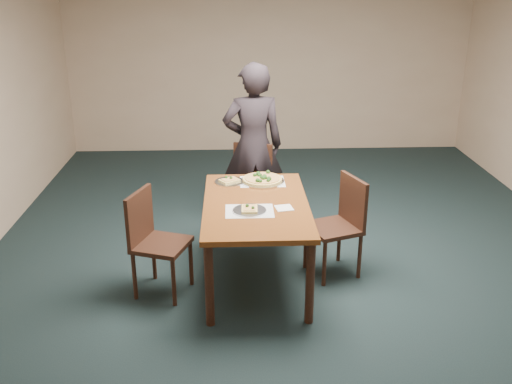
{
  "coord_description": "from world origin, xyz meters",
  "views": [
    {
      "loc": [
        -0.57,
        -4.63,
        2.6
      ],
      "look_at": [
        -0.37,
        -0.1,
        0.85
      ],
      "focal_mm": 40.0,
      "sensor_mm": 36.0,
      "label": 1
    }
  ],
  "objects_px": {
    "slice_plate_near": "(250,210)",
    "slice_plate_far": "(229,181)",
    "chair_far": "(251,182)",
    "chair_right": "(341,220)",
    "diner": "(253,146)",
    "pizza_pan": "(262,179)",
    "chair_left": "(153,237)",
    "dining_table": "(256,213)"
  },
  "relations": [
    {
      "from": "slice_plate_near",
      "to": "slice_plate_far",
      "type": "xyz_separation_m",
      "value": [
        -0.17,
        0.71,
        -0.0
      ]
    },
    {
      "from": "chair_far",
      "to": "slice_plate_near",
      "type": "distance_m",
      "value": 1.37
    },
    {
      "from": "chair_far",
      "to": "slice_plate_near",
      "type": "xyz_separation_m",
      "value": [
        -0.06,
        -1.35,
        0.25
      ]
    },
    {
      "from": "chair_right",
      "to": "slice_plate_near",
      "type": "height_order",
      "value": "chair_right"
    },
    {
      "from": "diner",
      "to": "slice_plate_near",
      "type": "relative_size",
      "value": 6.31
    },
    {
      "from": "slice_plate_far",
      "to": "pizza_pan",
      "type": "bearing_deg",
      "value": -0.51
    },
    {
      "from": "slice_plate_near",
      "to": "slice_plate_far",
      "type": "distance_m",
      "value": 0.73
    },
    {
      "from": "chair_left",
      "to": "diner",
      "type": "distance_m",
      "value": 1.72
    },
    {
      "from": "chair_right",
      "to": "slice_plate_far",
      "type": "relative_size",
      "value": 3.25
    },
    {
      "from": "diner",
      "to": "slice_plate_far",
      "type": "bearing_deg",
      "value": 66.04
    },
    {
      "from": "chair_left",
      "to": "chair_right",
      "type": "distance_m",
      "value": 1.68
    },
    {
      "from": "diner",
      "to": "pizza_pan",
      "type": "height_order",
      "value": "diner"
    },
    {
      "from": "dining_table",
      "to": "chair_far",
      "type": "bearing_deg",
      "value": 90.27
    },
    {
      "from": "pizza_pan",
      "to": "chair_right",
      "type": "bearing_deg",
      "value": -30.03
    },
    {
      "from": "chair_right",
      "to": "slice_plate_far",
      "type": "bearing_deg",
      "value": -131.99
    },
    {
      "from": "dining_table",
      "to": "slice_plate_near",
      "type": "distance_m",
      "value": 0.22
    },
    {
      "from": "diner",
      "to": "chair_right",
      "type": "bearing_deg",
      "value": 117.88
    },
    {
      "from": "diner",
      "to": "chair_far",
      "type": "bearing_deg",
      "value": 69.27
    },
    {
      "from": "dining_table",
      "to": "chair_left",
      "type": "height_order",
      "value": "chair_left"
    },
    {
      "from": "chair_right",
      "to": "slice_plate_far",
      "type": "distance_m",
      "value": 1.11
    },
    {
      "from": "chair_far",
      "to": "pizza_pan",
      "type": "bearing_deg",
      "value": -67.62
    },
    {
      "from": "chair_far",
      "to": "slice_plate_far",
      "type": "relative_size",
      "value": 3.25
    },
    {
      "from": "dining_table",
      "to": "diner",
      "type": "height_order",
      "value": "diner"
    },
    {
      "from": "pizza_pan",
      "to": "slice_plate_far",
      "type": "relative_size",
      "value": 1.48
    },
    {
      "from": "chair_far",
      "to": "slice_plate_far",
      "type": "bearing_deg",
      "value": -94.66
    },
    {
      "from": "chair_far",
      "to": "dining_table",
      "type": "bearing_deg",
      "value": -75.22
    },
    {
      "from": "chair_left",
      "to": "slice_plate_near",
      "type": "relative_size",
      "value": 3.25
    },
    {
      "from": "dining_table",
      "to": "chair_left",
      "type": "bearing_deg",
      "value": -170.7
    },
    {
      "from": "diner",
      "to": "chair_left",
      "type": "bearing_deg",
      "value": 52.23
    },
    {
      "from": "dining_table",
      "to": "slice_plate_near",
      "type": "height_order",
      "value": "slice_plate_near"
    },
    {
      "from": "dining_table",
      "to": "diner",
      "type": "xyz_separation_m",
      "value": [
        0.02,
        1.28,
        0.23
      ]
    },
    {
      "from": "dining_table",
      "to": "pizza_pan",
      "type": "xyz_separation_m",
      "value": [
        0.08,
        0.53,
        0.12
      ]
    },
    {
      "from": "dining_table",
      "to": "chair_right",
      "type": "height_order",
      "value": "chair_right"
    },
    {
      "from": "chair_far",
      "to": "chair_left",
      "type": "xyz_separation_m",
      "value": [
        -0.87,
        -1.32,
        0.0
      ]
    },
    {
      "from": "pizza_pan",
      "to": "diner",
      "type": "bearing_deg",
      "value": 94.56
    },
    {
      "from": "diner",
      "to": "pizza_pan",
      "type": "bearing_deg",
      "value": 89.25
    },
    {
      "from": "slice_plate_near",
      "to": "chair_right",
      "type": "bearing_deg",
      "value": 20.2
    },
    {
      "from": "chair_left",
      "to": "diner",
      "type": "xyz_separation_m",
      "value": [
        0.9,
        1.42,
        0.37
      ]
    },
    {
      "from": "dining_table",
      "to": "pizza_pan",
      "type": "height_order",
      "value": "pizza_pan"
    },
    {
      "from": "slice_plate_near",
      "to": "chair_left",
      "type": "bearing_deg",
      "value": 177.47
    },
    {
      "from": "chair_right",
      "to": "slice_plate_near",
      "type": "xyz_separation_m",
      "value": [
        -0.84,
        -0.31,
        0.25
      ]
    },
    {
      "from": "pizza_pan",
      "to": "chair_left",
      "type": "bearing_deg",
      "value": -145.1
    }
  ]
}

